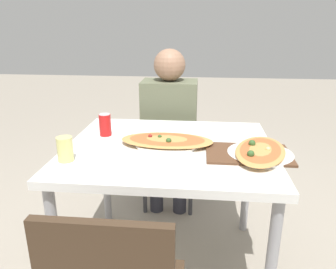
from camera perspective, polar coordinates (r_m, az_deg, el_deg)
The scene contains 9 objects.
ground_plane at distance 2.10m, azimuth 0.18°, elevation -21.68°, with size 14.00×14.00×0.00m, color #9E9384.
dining_table at distance 1.73m, azimuth 0.20°, elevation -4.40°, with size 1.07×0.92×0.76m.
chair_far_seated at distance 2.53m, azimuth 0.47°, elevation -0.70°, with size 0.40×0.40×0.90m.
person_seated at distance 2.36m, azimuth 0.23°, elevation 2.98°, with size 0.39×0.28×1.20m.
pizza_main at distance 1.71m, azimuth -0.19°, elevation -1.16°, with size 0.49×0.33×0.05m.
soda_can at distance 1.87m, azimuth -10.89°, elevation 1.68°, with size 0.07×0.07×0.12m.
drink_glass at distance 1.57m, azimuth -17.48°, elevation -2.43°, with size 0.07×0.07×0.12m.
serving_tray at distance 1.63m, azimuth 13.77°, elevation -3.27°, with size 0.40×0.27×0.01m.
pizza_second at distance 1.64m, azimuth 15.74°, elevation -2.89°, with size 0.33×0.47×0.06m.
Camera 1 is at (0.15, -1.58, 1.37)m, focal length 35.00 mm.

